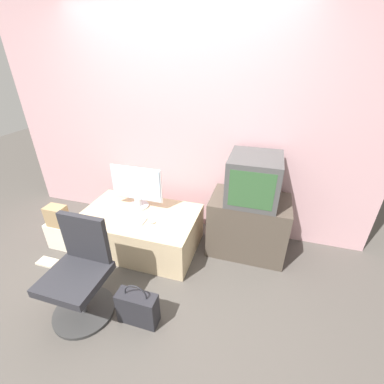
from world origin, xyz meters
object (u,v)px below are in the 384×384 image
at_px(office_chair, 80,276).
at_px(cardboard_box_lower, 63,236).
at_px(main_monitor, 137,187).
at_px(crt_tv, 254,179).
at_px(book, 47,262).
at_px(keyboard, 129,219).
at_px(mouse, 152,222).
at_px(handbag, 138,308).

xyz_separation_m(office_chair, cardboard_box_lower, (-0.77, 0.62, -0.22)).
bearing_deg(main_monitor, crt_tv, 6.49).
distance_m(crt_tv, book, 2.37).
bearing_deg(keyboard, cardboard_box_lower, -168.63).
distance_m(main_monitor, mouse, 0.46).
xyz_separation_m(mouse, handbag, (0.20, -0.78, -0.29)).
bearing_deg(cardboard_box_lower, crt_tv, 15.85).
distance_m(crt_tv, handbag, 1.59).
bearing_deg(mouse, keyboard, -177.77).
height_order(mouse, crt_tv, crt_tv).
distance_m(office_chair, handbag, 0.54).
relative_size(main_monitor, mouse, 9.45).
relative_size(crt_tv, cardboard_box_lower, 1.60).
distance_m(main_monitor, keyboard, 0.37).
bearing_deg(main_monitor, cardboard_box_lower, -150.92).
bearing_deg(book, handbag, -14.27).
relative_size(mouse, handbag, 0.15).
relative_size(crt_tv, book, 2.55).
relative_size(office_chair, handbag, 2.13).
height_order(keyboard, cardboard_box_lower, keyboard).
bearing_deg(office_chair, keyboard, 87.76).
height_order(main_monitor, office_chair, main_monitor).
height_order(mouse, handbag, mouse).
bearing_deg(cardboard_box_lower, main_monitor, 29.08).
height_order(crt_tv, handbag, crt_tv).
bearing_deg(crt_tv, main_monitor, -173.51).
relative_size(crt_tv, handbag, 1.30).
bearing_deg(cardboard_box_lower, office_chair, -38.74).
bearing_deg(mouse, book, -156.81).
bearing_deg(book, keyboard, 29.08).
height_order(mouse, cardboard_box_lower, mouse).
bearing_deg(main_monitor, mouse, -42.21).
relative_size(cardboard_box_lower, book, 1.60).
distance_m(main_monitor, crt_tv, 1.27).
relative_size(crt_tv, office_chair, 0.61).
bearing_deg(book, cardboard_box_lower, 90.34).
height_order(main_monitor, keyboard, main_monitor).
relative_size(handbag, book, 1.96).
bearing_deg(main_monitor, handbag, -64.78).
relative_size(main_monitor, office_chair, 0.68).
height_order(office_chair, book, office_chair).
bearing_deg(cardboard_box_lower, handbag, -25.55).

